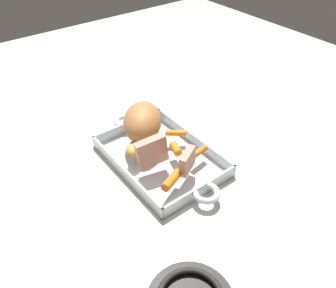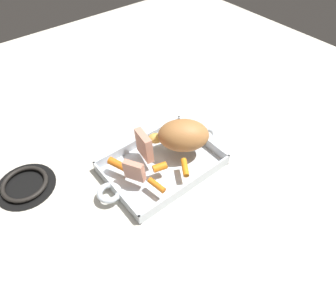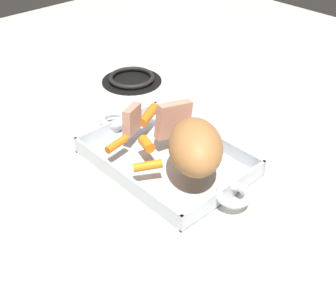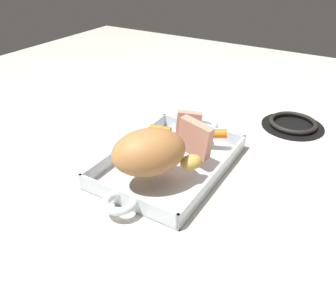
{
  "view_description": "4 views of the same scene",
  "coord_description": "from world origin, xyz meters",
  "px_view_note": "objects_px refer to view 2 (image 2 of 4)",
  "views": [
    {
      "loc": [
        0.57,
        -0.41,
        0.63
      ],
      "look_at": [
        0.03,
        0.01,
        0.08
      ],
      "focal_mm": 35.91,
      "sensor_mm": 36.0,
      "label": 1
    },
    {
      "loc": [
        0.37,
        0.49,
        0.73
      ],
      "look_at": [
        -0.03,
        -0.01,
        0.08
      ],
      "focal_mm": 32.87,
      "sensor_mm": 36.0,
      "label": 2
    },
    {
      "loc": [
        -0.57,
        0.53,
        0.59
      ],
      "look_at": [
        -0.03,
        0.02,
        0.08
      ],
      "focal_mm": 48.25,
      "sensor_mm": 36.0,
      "label": 3
    },
    {
      "loc": [
        -0.58,
        -0.34,
        0.46
      ],
      "look_at": [
        -0.01,
        0.0,
        0.07
      ],
      "focal_mm": 37.31,
      "sensor_mm": 36.0,
      "label": 4
    }
  ],
  "objects_px": {
    "baby_carrot_southeast": "(185,168)",
    "roast_slice_outer": "(134,171)",
    "pork_roast": "(184,136)",
    "baby_carrot_short": "(160,167)",
    "baby_carrot_northeast": "(157,185)",
    "stove_burner_rear": "(25,185)",
    "potato_golden_small": "(156,138)",
    "baby_carrot_northwest": "(119,165)",
    "roasting_dish": "(162,165)",
    "roast_slice_thin": "(144,145)"
  },
  "relations": [
    {
      "from": "stove_burner_rear",
      "to": "baby_carrot_southeast",
      "type": "bearing_deg",
      "value": 145.05
    },
    {
      "from": "potato_golden_small",
      "to": "stove_burner_rear",
      "type": "distance_m",
      "value": 0.41
    },
    {
      "from": "pork_roast",
      "to": "baby_carrot_northwest",
      "type": "xyz_separation_m",
      "value": [
        0.2,
        -0.06,
        -0.04
      ]
    },
    {
      "from": "baby_carrot_northeast",
      "to": "baby_carrot_northwest",
      "type": "distance_m",
      "value": 0.13
    },
    {
      "from": "roast_slice_outer",
      "to": "baby_carrot_northeast",
      "type": "bearing_deg",
      "value": 112.93
    },
    {
      "from": "pork_roast",
      "to": "roasting_dish",
      "type": "bearing_deg",
      "value": -2.33
    },
    {
      "from": "roast_slice_thin",
      "to": "baby_carrot_northwest",
      "type": "height_order",
      "value": "roast_slice_thin"
    },
    {
      "from": "roast_slice_thin",
      "to": "stove_burner_rear",
      "type": "relative_size",
      "value": 0.46
    },
    {
      "from": "roasting_dish",
      "to": "stove_burner_rear",
      "type": "height_order",
      "value": "roasting_dish"
    },
    {
      "from": "pork_roast",
      "to": "baby_carrot_southeast",
      "type": "height_order",
      "value": "pork_roast"
    },
    {
      "from": "roasting_dish",
      "to": "roast_slice_thin",
      "type": "relative_size",
      "value": 5.54
    },
    {
      "from": "roast_slice_thin",
      "to": "baby_carrot_short",
      "type": "bearing_deg",
      "value": 89.08
    },
    {
      "from": "potato_golden_small",
      "to": "stove_burner_rear",
      "type": "xyz_separation_m",
      "value": [
        0.39,
        -0.12,
        -0.05
      ]
    },
    {
      "from": "baby_carrot_short",
      "to": "baby_carrot_northeast",
      "type": "relative_size",
      "value": 0.73
    },
    {
      "from": "baby_carrot_southeast",
      "to": "potato_golden_small",
      "type": "distance_m",
      "value": 0.14
    },
    {
      "from": "baby_carrot_southeast",
      "to": "stove_burner_rear",
      "type": "relative_size",
      "value": 0.34
    },
    {
      "from": "baby_carrot_northwest",
      "to": "roasting_dish",
      "type": "bearing_deg",
      "value": 155.93
    },
    {
      "from": "roast_slice_thin",
      "to": "baby_carrot_southeast",
      "type": "xyz_separation_m",
      "value": [
        -0.06,
        0.12,
        -0.03
      ]
    },
    {
      "from": "roasting_dish",
      "to": "potato_golden_small",
      "type": "bearing_deg",
      "value": -112.9
    },
    {
      "from": "roast_slice_thin",
      "to": "baby_carrot_southeast",
      "type": "relative_size",
      "value": 1.37
    },
    {
      "from": "baby_carrot_short",
      "to": "stove_burner_rear",
      "type": "distance_m",
      "value": 0.4
    },
    {
      "from": "roast_slice_thin",
      "to": "roast_slice_outer",
      "type": "height_order",
      "value": "roast_slice_thin"
    },
    {
      "from": "baby_carrot_northwest",
      "to": "roast_slice_thin",
      "type": "bearing_deg",
      "value": 176.93
    },
    {
      "from": "roasting_dish",
      "to": "baby_carrot_short",
      "type": "bearing_deg",
      "value": 43.57
    },
    {
      "from": "roasting_dish",
      "to": "baby_carrot_short",
      "type": "height_order",
      "value": "baby_carrot_short"
    },
    {
      "from": "roast_slice_thin",
      "to": "roast_slice_outer",
      "type": "xyz_separation_m",
      "value": [
        0.07,
        0.06,
        -0.01
      ]
    },
    {
      "from": "roasting_dish",
      "to": "baby_carrot_southeast",
      "type": "relative_size",
      "value": 7.59
    },
    {
      "from": "roasting_dish",
      "to": "baby_carrot_short",
      "type": "relative_size",
      "value": 10.86
    },
    {
      "from": "pork_roast",
      "to": "roast_slice_outer",
      "type": "distance_m",
      "value": 0.19
    },
    {
      "from": "roast_slice_thin",
      "to": "baby_carrot_northeast",
      "type": "relative_size",
      "value": 1.43
    },
    {
      "from": "baby_carrot_southeast",
      "to": "roast_slice_outer",
      "type": "bearing_deg",
      "value": -27.21
    },
    {
      "from": "roasting_dish",
      "to": "stove_burner_rear",
      "type": "xyz_separation_m",
      "value": [
        0.36,
        -0.19,
        -0.0
      ]
    },
    {
      "from": "roast_slice_thin",
      "to": "baby_carrot_short",
      "type": "height_order",
      "value": "roast_slice_thin"
    },
    {
      "from": "pork_roast",
      "to": "baby_carrot_short",
      "type": "bearing_deg",
      "value": 12.64
    },
    {
      "from": "roasting_dish",
      "to": "baby_carrot_northwest",
      "type": "relative_size",
      "value": 6.51
    },
    {
      "from": "baby_carrot_short",
      "to": "roasting_dish",
      "type": "bearing_deg",
      "value": -136.43
    },
    {
      "from": "baby_carrot_short",
      "to": "stove_burner_rear",
      "type": "bearing_deg",
      "value": -34.24
    },
    {
      "from": "roast_slice_outer",
      "to": "stove_burner_rear",
      "type": "relative_size",
      "value": 0.35
    },
    {
      "from": "baby_carrot_southeast",
      "to": "stove_burner_rear",
      "type": "height_order",
      "value": "baby_carrot_southeast"
    },
    {
      "from": "roast_slice_outer",
      "to": "stove_burner_rear",
      "type": "bearing_deg",
      "value": -38.45
    },
    {
      "from": "baby_carrot_southeast",
      "to": "roasting_dish",
      "type": "bearing_deg",
      "value": -70.52
    },
    {
      "from": "potato_golden_small",
      "to": "baby_carrot_short",
      "type": "bearing_deg",
      "value": 58.73
    },
    {
      "from": "potato_golden_small",
      "to": "roasting_dish",
      "type": "bearing_deg",
      "value": 67.1
    },
    {
      "from": "baby_carrot_southeast",
      "to": "baby_carrot_northeast",
      "type": "distance_m",
      "value": 0.1
    },
    {
      "from": "baby_carrot_short",
      "to": "baby_carrot_northeast",
      "type": "xyz_separation_m",
      "value": [
        0.05,
        0.04,
        -0.0
      ]
    },
    {
      "from": "baby_carrot_southeast",
      "to": "stove_burner_rear",
      "type": "bearing_deg",
      "value": -34.95
    },
    {
      "from": "roasting_dish",
      "to": "stove_burner_rear",
      "type": "distance_m",
      "value": 0.4
    },
    {
      "from": "roasting_dish",
      "to": "baby_carrot_northeast",
      "type": "bearing_deg",
      "value": 43.9
    },
    {
      "from": "potato_golden_small",
      "to": "baby_carrot_northwest",
      "type": "bearing_deg",
      "value": 6.54
    },
    {
      "from": "baby_carrot_short",
      "to": "baby_carrot_northwest",
      "type": "bearing_deg",
      "value": -43.01
    }
  ]
}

